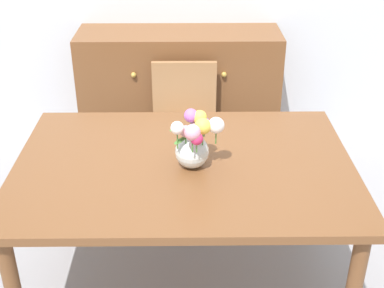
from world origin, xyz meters
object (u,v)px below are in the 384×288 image
dining_table (184,176)px  dresser (180,99)px  chair_far (184,122)px  flower_vase (195,141)px

dining_table → dresser: bearing=91.6°
dining_table → dresser: dresser is taller
chair_far → dresser: dresser is taller
chair_far → flower_vase: flower_vase is taller
chair_far → dining_table: bearing=90.1°
dining_table → chair_far: chair_far is taller
dining_table → chair_far: (-0.00, 0.91, -0.16)m
dining_table → flower_vase: flower_vase is taller
dresser → flower_vase: bearing=-86.4°
dining_table → dresser: 1.34m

